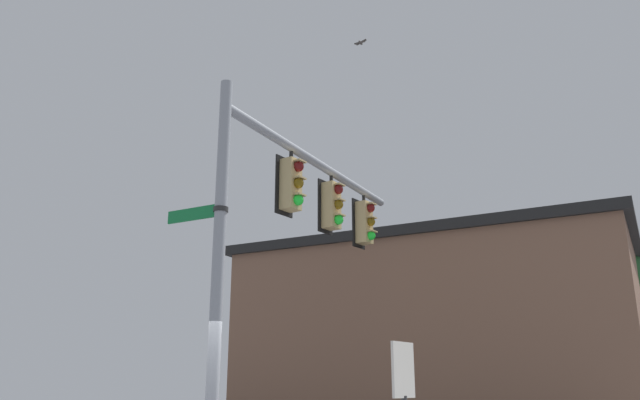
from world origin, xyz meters
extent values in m
cylinder|color=gray|center=(0.00, 0.00, 3.33)|extent=(0.21, 0.21, 6.66)
cylinder|color=gray|center=(-3.38, -0.39, 6.18)|extent=(6.77, 0.97, 0.19)
cylinder|color=black|center=(-2.19, -0.26, 6.00)|extent=(0.08, 0.08, 0.18)
cube|color=tan|center=(-2.19, -0.26, 5.38)|extent=(0.36, 0.30, 1.05)
sphere|color=#590F0F|center=(-2.19, -0.07, 5.73)|extent=(0.22, 0.22, 0.22)
cube|color=tan|center=(-2.19, -0.05, 5.83)|extent=(0.24, 0.20, 0.03)
sphere|color=brown|center=(-2.19, -0.07, 5.38)|extent=(0.22, 0.22, 0.22)
cube|color=tan|center=(-2.19, -0.05, 5.48)|extent=(0.24, 0.20, 0.03)
sphere|color=#1EE533|center=(-2.19, -0.07, 5.03)|extent=(0.22, 0.22, 0.22)
cube|color=tan|center=(-2.19, -0.05, 5.13)|extent=(0.24, 0.20, 0.03)
cube|color=black|center=(-2.19, -0.43, 5.38)|extent=(0.54, 0.03, 1.22)
cylinder|color=black|center=(-3.93, -0.46, 6.00)|extent=(0.08, 0.08, 0.18)
cube|color=tan|center=(-3.93, -0.46, 5.38)|extent=(0.36, 0.30, 1.05)
sphere|color=#590F0F|center=(-3.93, -0.27, 5.73)|extent=(0.22, 0.22, 0.22)
cube|color=tan|center=(-3.93, -0.25, 5.83)|extent=(0.24, 0.20, 0.03)
sphere|color=brown|center=(-3.93, -0.27, 5.38)|extent=(0.22, 0.22, 0.22)
cube|color=tan|center=(-3.93, -0.25, 5.48)|extent=(0.24, 0.20, 0.03)
sphere|color=#1EE533|center=(-3.93, -0.27, 5.03)|extent=(0.22, 0.22, 0.22)
cube|color=tan|center=(-3.93, -0.25, 5.13)|extent=(0.24, 0.20, 0.03)
cube|color=black|center=(-3.93, -0.63, 5.38)|extent=(0.54, 0.03, 1.22)
cylinder|color=black|center=(-5.67, -0.66, 6.00)|extent=(0.08, 0.08, 0.18)
cube|color=tan|center=(-5.67, -0.66, 5.38)|extent=(0.36, 0.30, 1.05)
sphere|color=#590F0F|center=(-5.67, -0.47, 5.73)|extent=(0.22, 0.22, 0.22)
cube|color=tan|center=(-5.67, -0.45, 5.83)|extent=(0.24, 0.20, 0.03)
sphere|color=brown|center=(-5.67, -0.47, 5.38)|extent=(0.22, 0.22, 0.22)
cube|color=tan|center=(-5.67, -0.45, 5.48)|extent=(0.24, 0.20, 0.03)
sphere|color=#1EE533|center=(-5.67, -0.47, 5.03)|extent=(0.22, 0.22, 0.22)
cube|color=tan|center=(-5.67, -0.45, 5.13)|extent=(0.24, 0.20, 0.03)
cube|color=black|center=(-5.67, -0.83, 5.38)|extent=(0.54, 0.03, 1.22)
cube|color=#147238|center=(0.07, -0.62, 4.33)|extent=(0.15, 1.00, 0.22)
cube|color=white|center=(0.07, -0.62, 4.33)|extent=(0.12, 1.00, 0.04)
cylinder|color=#262626|center=(0.00, 0.00, 4.33)|extent=(0.25, 0.25, 0.08)
ellipsoid|color=#4C4742|center=(-4.26, 0.19, 9.43)|extent=(0.20, 0.10, 0.06)
cube|color=#4C4742|center=(-4.26, 0.17, 9.44)|extent=(0.10, 0.28, 0.03)
cube|color=#4C4742|center=(-4.26, 0.21, 9.44)|extent=(0.10, 0.27, 0.10)
cube|color=brown|center=(-11.44, -1.41, 2.78)|extent=(8.13, 12.21, 5.56)
cube|color=black|center=(-15.10, -1.86, 3.06)|extent=(2.25, 10.36, 0.30)
cube|color=black|center=(-11.44, -1.41, 5.71)|extent=(8.46, 12.70, 0.30)
cylinder|color=#4C3823|center=(-15.72, 1.62, 1.54)|extent=(0.43, 0.43, 3.08)
sphere|color=#1E4C23|center=(-15.72, 1.62, 4.86)|extent=(5.08, 5.08, 5.08)
cube|color=silver|center=(-0.88, 2.82, 1.75)|extent=(0.60, 0.04, 0.76)
camera|label=1|loc=(7.18, 7.10, 1.55)|focal=35.13mm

